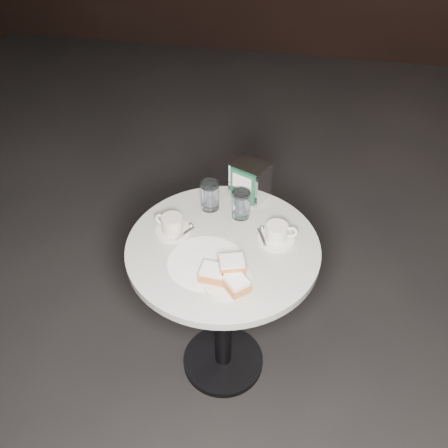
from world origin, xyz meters
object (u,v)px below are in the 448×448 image
at_px(cafe_table, 223,282).
at_px(napkin_dispenser, 250,181).
at_px(water_glass_left, 210,196).
at_px(coffee_cup_right, 277,234).
at_px(water_glass_right, 241,205).
at_px(beignet_plate, 227,276).
at_px(coffee_cup_left, 172,225).

height_order(cafe_table, napkin_dispenser, napkin_dispenser).
bearing_deg(water_glass_left, napkin_dispenser, 34.26).
xyz_separation_m(coffee_cup_right, water_glass_left, (-0.28, 0.14, 0.03)).
bearing_deg(water_glass_right, napkin_dispenser, 83.42).
relative_size(beignet_plate, water_glass_right, 2.01).
bearing_deg(napkin_dispenser, cafe_table, -75.80).
xyz_separation_m(water_glass_left, water_glass_right, (0.13, -0.03, -0.00)).
height_order(beignet_plate, water_glass_left, water_glass_left).
bearing_deg(water_glass_right, beignet_plate, -88.17).
height_order(coffee_cup_right, water_glass_left, water_glass_left).
xyz_separation_m(beignet_plate, napkin_dispenser, (0.00, 0.47, 0.05)).
height_order(coffee_cup_left, napkin_dispenser, napkin_dispenser).
bearing_deg(cafe_table, water_glass_left, 114.15).
xyz_separation_m(beignet_plate, coffee_cup_left, (-0.24, 0.21, -0.00)).
bearing_deg(coffee_cup_right, cafe_table, -169.26).
xyz_separation_m(coffee_cup_left, water_glass_left, (0.11, 0.16, 0.03)).
xyz_separation_m(cafe_table, napkin_dispenser, (0.05, 0.30, 0.28)).
relative_size(coffee_cup_right, napkin_dispenser, 0.94).
bearing_deg(cafe_table, napkin_dispenser, 80.56).
relative_size(cafe_table, water_glass_right, 6.69).
height_order(coffee_cup_right, water_glass_right, water_glass_right).
relative_size(beignet_plate, coffee_cup_right, 1.45).
distance_m(coffee_cup_left, coffee_cup_right, 0.38).
bearing_deg(water_glass_left, cafe_table, -65.85).
bearing_deg(napkin_dispenser, beignet_plate, -66.72).
xyz_separation_m(coffee_cup_left, napkin_dispenser, (0.25, 0.26, 0.05)).
height_order(beignet_plate, coffee_cup_left, beignet_plate).
bearing_deg(coffee_cup_right, water_glass_right, 135.40).
bearing_deg(beignet_plate, coffee_cup_right, 59.29).
xyz_separation_m(coffee_cup_left, coffee_cup_right, (0.38, 0.03, 0.00)).
xyz_separation_m(coffee_cup_left, water_glass_right, (0.23, 0.14, 0.02)).
relative_size(cafe_table, water_glass_left, 6.39).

